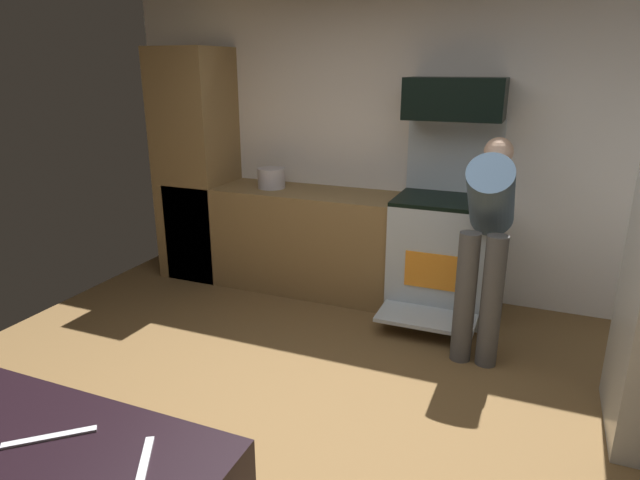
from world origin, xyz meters
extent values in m
cube|color=brown|center=(0.00, 0.00, -0.01)|extent=(5.20, 4.80, 0.02)
cube|color=silver|center=(0.00, 2.34, 1.30)|extent=(5.20, 0.12, 2.60)
cube|color=olive|center=(-0.90, 1.98, 0.45)|extent=(2.40, 0.60, 0.90)
cube|color=olive|center=(-1.90, 1.98, 1.05)|extent=(0.60, 0.60, 2.10)
cube|color=#B2BFC7|center=(0.42, 1.96, 0.46)|extent=(0.76, 0.64, 0.92)
cube|color=black|center=(0.42, 1.96, 0.94)|extent=(0.76, 0.64, 0.03)
cube|color=#B2BFC7|center=(0.42, 2.25, 1.25)|extent=(0.76, 0.06, 0.59)
cube|color=orange|center=(0.42, 1.63, 0.45)|extent=(0.44, 0.01, 0.28)
cube|color=#B2BFC7|center=(0.42, 1.46, 0.14)|extent=(0.72, 0.37, 0.03)
cube|color=black|center=(0.42, 2.06, 1.70)|extent=(0.74, 0.38, 0.31)
cylinder|color=#4C4C4C|center=(0.72, 1.20, 0.46)|extent=(0.14, 0.14, 0.91)
cylinder|color=#4C4C4C|center=(0.89, 1.20, 0.46)|extent=(0.14, 0.14, 0.91)
cylinder|color=#445C75|center=(0.80, 1.42, 1.11)|extent=(0.30, 0.64, 0.62)
sphere|color=tan|center=(0.80, 1.69, 1.37)|extent=(0.20, 0.20, 0.20)
cube|color=#B7BABF|center=(-0.15, -1.32, 0.90)|extent=(0.21, 0.19, 0.01)
cube|color=#B7BABF|center=(0.19, -1.33, 0.90)|extent=(0.16, 0.24, 0.01)
cylinder|color=#B7B2B9|center=(-1.12, 1.98, 0.99)|extent=(0.24, 0.24, 0.18)
camera|label=1|loc=(1.09, -2.25, 1.93)|focal=30.44mm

